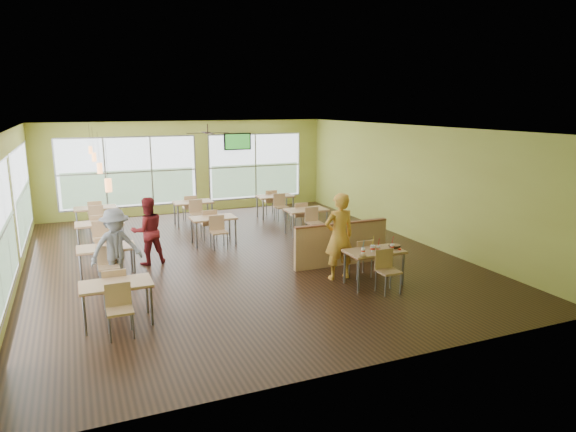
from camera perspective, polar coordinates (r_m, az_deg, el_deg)
The scene contains 20 objects.
room at distance 12.63m, azimuth -5.39°, elevation 2.42°, with size 12.00×12.04×3.20m.
window_bays at distance 15.16m, azimuth -18.56°, elevation 3.01°, with size 9.24×10.24×2.38m.
main_table at distance 11.01m, azimuth 9.55°, elevation -4.37°, with size 1.22×1.52×0.87m.
half_wall_divider at distance 12.24m, azimuth 5.91°, elevation -3.08°, with size 2.40×0.14×1.04m.
dining_tables at distance 14.20m, azimuth -11.45°, elevation -0.66°, with size 6.92×8.72×0.87m.
pendant_lights at distance 12.63m, azimuth -20.48°, elevation 5.61°, with size 0.11×7.31×0.86m.
ceiling_fan at distance 15.35m, azimuth -8.92°, elevation 9.14°, with size 1.25×1.25×0.29m.
tv_backwall at distance 18.65m, azimuth -5.64°, elevation 8.24°, with size 1.00×0.07×0.60m.
man_plaid at distance 11.18m, azimuth 5.70°, elevation -2.26°, with size 0.70×0.46×1.92m, color #D16117.
patron_maroon at distance 12.64m, azimuth -15.32°, elevation -1.61°, with size 0.79×0.61×1.62m, color maroon.
patron_grey at distance 11.30m, azimuth -18.58°, elevation -3.35°, with size 1.08×0.62×1.67m, color slate.
cup_blue at distance 10.68m, azimuth 8.35°, elevation -3.82°, with size 0.09×0.09×0.31m.
cup_yellow at distance 10.84m, azimuth 9.40°, elevation -3.56°, with size 0.10×0.10×0.37m.
cup_red_near at distance 10.89m, azimuth 10.02°, elevation -3.58°, with size 0.08×0.08×0.30m.
cup_red_far at distance 11.09m, azimuth 11.52°, elevation -3.34°, with size 0.09×0.09×0.32m.
food_basket at distance 11.25m, azimuth 11.75°, elevation -3.29°, with size 0.27×0.27×0.06m.
ketchup_cup at distance 11.10m, azimuth 12.31°, elevation -3.63°, with size 0.06×0.06×0.03m, color red.
wrapper_left at distance 10.49m, azimuth 8.29°, elevation -4.38°, with size 0.15×0.14×0.04m, color #A5854F.
wrapper_mid at distance 11.02m, azimuth 9.47°, elevation -3.55°, with size 0.22×0.19×0.05m, color #A5854F.
wrapper_right at distance 10.92m, azimuth 10.86°, elevation -3.80°, with size 0.16×0.14×0.04m, color #A5854F.
Camera 1 is at (-3.71, -11.88, 3.76)m, focal length 32.00 mm.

